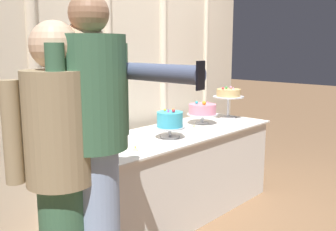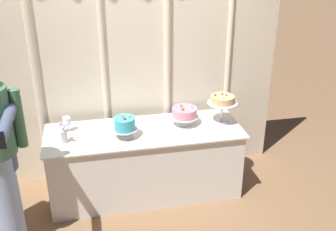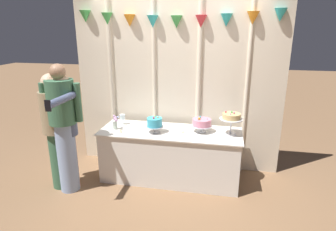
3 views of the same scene
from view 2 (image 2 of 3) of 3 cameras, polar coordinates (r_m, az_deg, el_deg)
ground_plane at (r=4.34m, az=-2.93°, el=-11.31°), size 24.00×24.00×0.00m
draped_curtain at (r=4.24m, az=-4.79°, el=8.59°), size 3.08×0.16×2.57m
cake_table at (r=4.22m, az=-3.25°, el=-6.52°), size 1.95×0.70×0.73m
cake_display_leftmost at (r=3.87m, az=-6.10°, el=-1.28°), size 0.24×0.24×0.24m
cake_display_center at (r=4.10m, az=2.34°, el=0.36°), size 0.29×0.29×0.22m
cake_display_rightmost at (r=4.14m, az=7.66°, el=1.98°), size 0.31×0.31×0.32m
wine_glass at (r=4.09m, az=-14.05°, el=-0.80°), size 0.08×0.08×0.15m
flower_vase at (r=3.90m, az=-14.40°, el=-2.45°), size 0.09×0.10×0.20m
tealight_far_left at (r=3.84m, az=-12.61°, el=-4.10°), size 0.04×0.04×0.04m
tealight_near_left at (r=4.03m, az=-0.69°, el=-2.01°), size 0.04×0.04×0.03m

